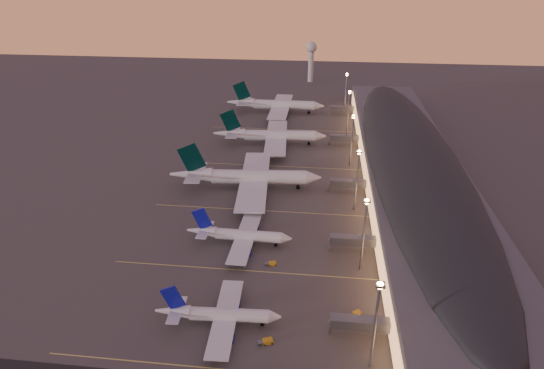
{
  "coord_description": "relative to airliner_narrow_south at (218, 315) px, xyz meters",
  "views": [
    {
      "loc": [
        21.17,
        -123.34,
        89.71
      ],
      "look_at": [
        2.0,
        45.0,
        7.0
      ],
      "focal_mm": 30.0,
      "sensor_mm": 36.0,
      "label": 1
    }
  ],
  "objects": [
    {
      "name": "baggage_tug_c",
      "position": [
        11.18,
        28.62,
        -2.71
      ],
      "size": [
        4.0,
        2.35,
        1.12
      ],
      "rotation": [
        0.0,
        0.0,
        0.24
      ],
      "color": "#C18917",
      "rests_on": "ground"
    },
    {
      "name": "terminal_building",
      "position": [
        66.14,
        102.12,
        5.56
      ],
      "size": [
        56.35,
        255.0,
        17.46
      ],
      "color": "#4F4F54",
      "rests_on": "ground"
    },
    {
      "name": "lane_markings",
      "position": [
        4.3,
        69.66,
        -3.21
      ],
      "size": [
        90.0,
        180.36,
        0.0
      ],
      "color": "#D8C659",
      "rests_on": "ground"
    },
    {
      "name": "airliner_wide_near",
      "position": [
        -6.36,
        83.96,
        2.26
      ],
      "size": [
        66.53,
        60.81,
        21.28
      ],
      "rotation": [
        0.0,
        0.0,
        0.08
      ],
      "color": "silver",
      "rests_on": "ground"
    },
    {
      "name": "airliner_wide_mid",
      "position": [
        -2.17,
        139.13,
        1.86
      ],
      "size": [
        61.65,
        56.27,
        19.72
      ],
      "rotation": [
        0.0,
        0.0,
        0.07
      ],
      "color": "silver",
      "rests_on": "ground"
    },
    {
      "name": "airliner_wide_far",
      "position": [
        -5.51,
        198.25,
        2.09
      ],
      "size": [
        64.29,
        58.29,
        20.64
      ],
      "rotation": [
        0.0,
        0.0,
        -0.0
      ],
      "color": "silver",
      "rests_on": "ground"
    },
    {
      "name": "baggage_tug_a",
      "position": [
        13.82,
        -5.72,
        -2.68
      ],
      "size": [
        4.29,
        2.96,
        1.19
      ],
      "rotation": [
        0.0,
        0.0,
        0.38
      ],
      "color": "#C18917",
      "rests_on": "ground"
    },
    {
      "name": "radar_tower",
      "position": [
        14.3,
        289.66,
        18.65
      ],
      "size": [
        9.0,
        9.0,
        32.5
      ],
      "color": "silver",
      "rests_on": "ground"
    },
    {
      "name": "light_masts",
      "position": [
        40.3,
        94.66,
        14.33
      ],
      "size": [
        2.2,
        217.2,
        25.9
      ],
      "color": "slate",
      "rests_on": "ground"
    },
    {
      "name": "baggage_tug_b",
      "position": [
        37.7,
        7.6,
        -2.74
      ],
      "size": [
        3.68,
        3.22,
        1.06
      ],
      "rotation": [
        0.0,
        0.0,
        0.63
      ],
      "color": "#C18917",
      "rests_on": "ground"
    },
    {
      "name": "airliner_narrow_north",
      "position": [
        -1.42,
        40.11,
        0.26
      ],
      "size": [
        37.61,
        33.5,
        13.47
      ],
      "rotation": [
        0.0,
        0.0,
        -0.02
      ],
      "color": "silver",
      "rests_on": "ground"
    },
    {
      "name": "airliner_narrow_south",
      "position": [
        0.0,
        0.0,
        0.0
      ],
      "size": [
        34.87,
        31.15,
        12.46
      ],
      "rotation": [
        0.0,
        0.0,
        0.05
      ],
      "color": "silver",
      "rests_on": "ground"
    },
    {
      "name": "ground",
      "position": [
        4.3,
        29.66,
        -3.22
      ],
      "size": [
        700.0,
        700.0,
        0.0
      ],
      "primitive_type": "plane",
      "color": "#3E3C39"
    }
  ]
}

